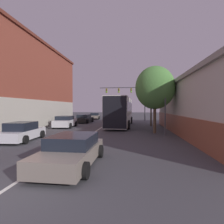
# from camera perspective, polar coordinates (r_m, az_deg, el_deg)

# --- Properties ---
(lane_center_line) EXTENTS (0.14, 43.58, 0.01)m
(lane_center_line) POSITION_cam_1_polar(r_m,az_deg,el_deg) (20.59, -3.54, -5.13)
(lane_center_line) COLOR silver
(lane_center_line) RESTS_ON ground_plane
(building_left_brick) EXTENTS (8.71, 18.31, 9.95)m
(building_left_brick) POSITION_cam_1_polar(r_m,az_deg,el_deg) (24.48, -29.37, 7.67)
(building_left_brick) COLOR brown
(building_left_brick) RESTS_ON ground_plane
(bus) EXTENTS (3.08, 11.29, 3.58)m
(bus) POSITION_cam_1_polar(r_m,az_deg,el_deg) (22.57, 2.78, 0.55)
(bus) COLOR silver
(bus) RESTS_ON ground_plane
(hatchback_foreground) EXTENTS (2.17, 4.16, 1.23)m
(hatchback_foreground) POSITION_cam_1_polar(r_m,az_deg,el_deg) (7.59, -13.00, -12.20)
(hatchback_foreground) COLOR slate
(hatchback_foreground) RESTS_ON ground_plane
(parked_car_left_near) EXTENTS (2.35, 4.16, 1.37)m
(parked_car_left_near) POSITION_cam_1_polar(r_m,az_deg,el_deg) (21.69, -15.01, -3.09)
(parked_car_left_near) COLOR silver
(parked_car_left_near) RESTS_ON ground_plane
(parked_car_left_mid) EXTENTS (2.07, 3.95, 1.34)m
(parked_car_left_mid) POSITION_cam_1_polar(r_m,az_deg,el_deg) (14.13, -27.14, -5.79)
(parked_car_left_mid) COLOR silver
(parked_car_left_mid) RESTS_ON ground_plane
(parked_car_left_far) EXTENTS (2.21, 4.25, 1.27)m
(parked_car_left_far) POSITION_cam_1_polar(r_m,az_deg,el_deg) (36.01, -5.64, -1.33)
(parked_car_left_far) COLOR slate
(parked_car_left_far) RESTS_ON ground_plane
(parked_car_left_distant) EXTENTS (2.18, 4.56, 1.30)m
(parked_car_left_distant) POSITION_cam_1_polar(r_m,az_deg,el_deg) (27.67, -9.01, -2.15)
(parked_car_left_distant) COLOR black
(parked_car_left_distant) RESTS_ON ground_plane
(traffic_signal_gantry) EXTENTS (8.32, 0.36, 6.30)m
(traffic_signal_gantry) POSITION_cam_1_polar(r_m,az_deg,el_deg) (31.99, 5.70, 5.66)
(traffic_signal_gantry) COLOR #333338
(traffic_signal_gantry) RESTS_ON ground_plane
(street_lamp) EXTENTS (0.35, 0.35, 4.61)m
(street_lamp) POSITION_cam_1_polar(r_m,az_deg,el_deg) (15.55, 17.01, 3.22)
(street_lamp) COLOR #47474C
(street_lamp) RESTS_ON ground_plane
(street_tree_near) EXTENTS (3.59, 3.23, 6.18)m
(street_tree_near) POSITION_cam_1_polar(r_m,az_deg,el_deg) (16.69, 13.83, 7.69)
(street_tree_near) COLOR brown
(street_tree_near) RESTS_ON ground_plane
(street_tree_far) EXTENTS (2.45, 2.20, 4.94)m
(street_tree_far) POSITION_cam_1_polar(r_m,az_deg,el_deg) (22.93, 12.65, 4.45)
(street_tree_far) COLOR #4C3823
(street_tree_far) RESTS_ON ground_plane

